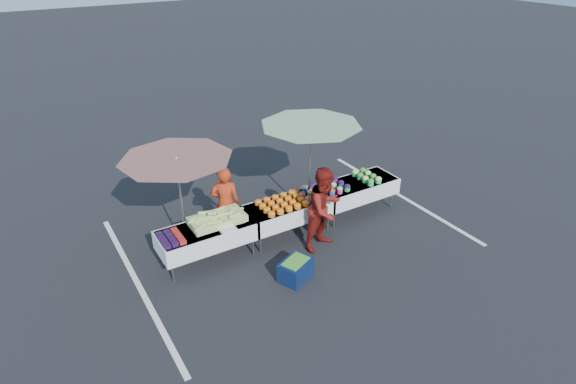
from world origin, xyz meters
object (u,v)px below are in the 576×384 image
table_left (207,235)px  customer (325,209)px  umbrella_right (311,133)px  table_center (288,210)px  vendor (225,204)px  storage_bin (296,269)px  umbrella_left (177,167)px  table_right (357,188)px

table_left → customer: customer is taller
umbrella_right → table_center: bearing=-153.0°
vendor → storage_bin: bearing=127.0°
table_center → storage_bin: 1.56m
table_center → umbrella_left: umbrella_left is taller
table_center → umbrella_right: (0.80, 0.41, 1.39)m
table_center → table_right: (1.80, 0.00, 0.00)m
umbrella_left → storage_bin: size_ratio=3.34×
vendor → customer: (1.53, -1.30, 0.06)m
umbrella_left → umbrella_right: size_ratio=1.09×
umbrella_left → customer: bearing=-25.0°
storage_bin → table_left: bearing=106.2°
customer → umbrella_left: bearing=139.8°
table_right → customer: 1.63m
vendor → customer: size_ratio=0.93×
customer → table_center: bearing=101.9°
table_right → umbrella_left: umbrella_left is taller
umbrella_right → storage_bin: 2.90m
customer → storage_bin: 1.38m
table_right → umbrella_right: (-1.00, 0.41, 1.39)m
table_left → storage_bin: bearing=-50.2°
table_center → customer: size_ratio=1.07×
table_right → umbrella_right: bearing=157.9°
table_center → table_right: same height
table_center → umbrella_right: bearing=27.0°
umbrella_left → storage_bin: (1.42, -1.77, -1.71)m
umbrella_left → vendor: bearing=8.7°
vendor → umbrella_left: 1.46m
customer → table_left: bearing=145.8°
vendor → storage_bin: vendor is taller
umbrella_left → storage_bin: 2.84m
table_right → vendor: (-2.95, 0.55, 0.22)m
table_right → vendor: 3.00m
table_left → vendor: size_ratio=1.16×
umbrella_right → customer: bearing=-109.8°
vendor → umbrella_left: bearing=31.6°
umbrella_left → table_center: bearing=-11.0°
table_right → umbrella_left: bearing=174.0°
storage_bin → table_center: bearing=40.3°
table_center → customer: (0.38, -0.75, 0.28)m
vendor → storage_bin: size_ratio=2.22×
table_left → umbrella_right: (2.60, 0.41, 1.39)m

